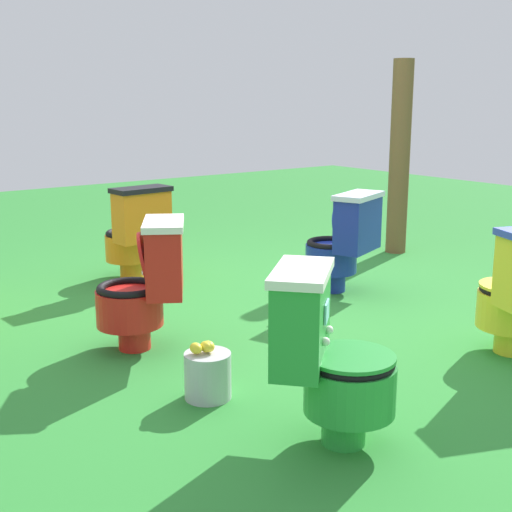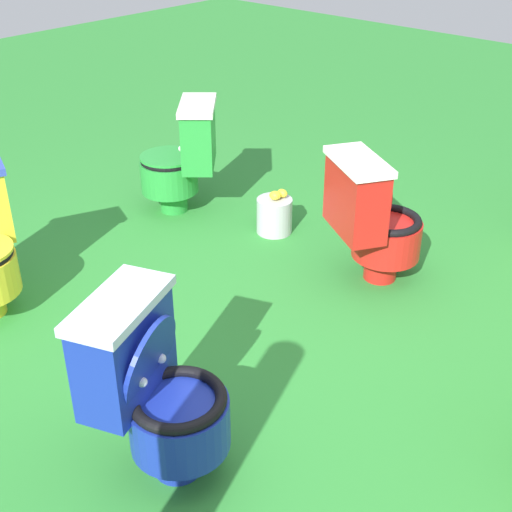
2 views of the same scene
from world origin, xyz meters
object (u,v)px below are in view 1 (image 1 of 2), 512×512
at_px(toilet_red, 146,284).
at_px(lemon_bucket, 208,374).
at_px(wooden_post, 400,158).
at_px(toilet_blue, 343,242).
at_px(toilet_orange, 135,232).
at_px(toilet_green, 328,356).

xyz_separation_m(toilet_red, lemon_bucket, (-0.75, 0.09, -0.26)).
bearing_deg(toilet_red, wooden_post, -42.48).
relative_size(wooden_post, lemon_bucket, 6.14).
bearing_deg(toilet_blue, wooden_post, 6.12).
distance_m(toilet_orange, toilet_blue, 1.58).
distance_m(toilet_green, lemon_bucket, 0.71).
xyz_separation_m(toilet_orange, toilet_blue, (-1.20, -1.02, 0.00)).
relative_size(toilet_blue, toilet_green, 1.00).
xyz_separation_m(toilet_blue, wooden_post, (0.67, -1.31, 0.47)).
height_order(toilet_green, lemon_bucket, toilet_green).
xyz_separation_m(toilet_blue, lemon_bucket, (-0.92, 1.75, -0.26)).
relative_size(toilet_orange, toilet_red, 1.00).
xyz_separation_m(toilet_green, lemon_bucket, (0.64, 0.16, -0.25)).
bearing_deg(wooden_post, lemon_bucket, 117.52).
xyz_separation_m(toilet_orange, toilet_red, (-1.37, 0.64, 0.00)).
relative_size(toilet_red, lemon_bucket, 2.63).
xyz_separation_m(toilet_orange, toilet_green, (-2.77, 0.57, -0.00)).
bearing_deg(toilet_red, toilet_green, -145.47).
distance_m(toilet_blue, lemon_bucket, 2.00).
distance_m(toilet_blue, toilet_green, 2.23).
bearing_deg(lemon_bucket, toilet_red, -6.76).
distance_m(toilet_red, wooden_post, 3.13).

